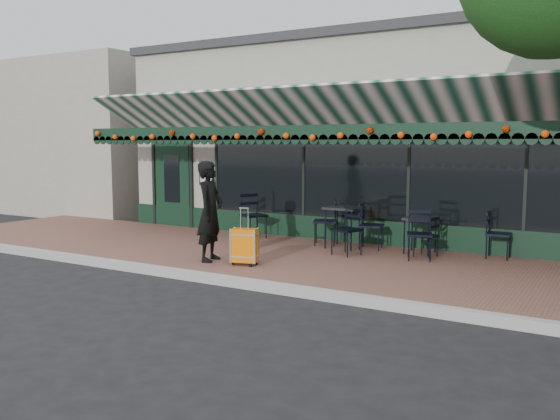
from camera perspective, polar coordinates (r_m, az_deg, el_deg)
The scene contains 16 objects.
ground at distance 9.49m, azimuth -3.88°, elevation -7.30°, with size 80.00×80.00×0.00m, color black.
sidewalk at distance 11.14m, azimuth 1.98°, elevation -4.83°, with size 18.00×4.00×0.15m, color brown.
curb at distance 9.41m, azimuth -4.16°, elevation -6.95°, with size 18.00×0.16×0.15m, color #9E9E99.
restaurant_building at distance 16.29m, azimuth 11.99°, elevation 6.39°, with size 12.00×9.60×4.50m.
neighbor_building_left at distance 23.99m, azimuth -18.93°, elevation 6.47°, with size 12.00×8.00×4.80m, color #9C9A89.
woman at distance 10.62m, azimuth -6.75°, elevation -0.12°, with size 0.65×0.43×1.79m, color black.
suitcase at distance 10.27m, azimuth -3.43°, elevation -3.48°, with size 0.49×0.36×0.99m.
cafe_table_a at distance 11.62m, azimuth 13.36°, elevation -1.05°, with size 0.56×0.56×0.69m.
cafe_table_b at distance 11.97m, azimuth 6.20°, elevation -0.08°, with size 0.68×0.68×0.83m.
chair_a_left at distance 11.30m, azimuth 13.86°, elevation -2.48°, with size 0.38×0.38×0.77m, color black, non-canonical shape.
chair_a_right at distance 11.54m, azimuth 20.29°, elevation -2.24°, with size 0.44×0.44×0.88m, color black, non-canonical shape.
chair_a_front at distance 10.99m, azimuth 13.29°, elevation -2.35°, with size 0.45×0.45×0.91m, color black, non-canonical shape.
chair_b_left at distance 12.30m, azimuth 4.36°, elevation -1.14°, with size 0.48×0.48×0.96m, color black, non-canonical shape.
chair_b_right at distance 11.90m, azimuth 8.75°, elevation -1.55°, with size 0.46×0.46×0.92m, color black, non-canonical shape.
chair_b_front at distance 11.20m, azimuth 6.43°, elevation -1.94°, with size 0.47×0.47×0.95m, color black, non-canonical shape.
chair_solo at distance 13.14m, azimuth -2.56°, elevation -0.57°, with size 0.50×0.50×1.00m, color black, non-canonical shape.
Camera 1 is at (5.24, -7.58, 2.26)m, focal length 38.00 mm.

